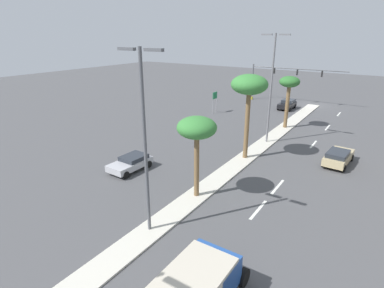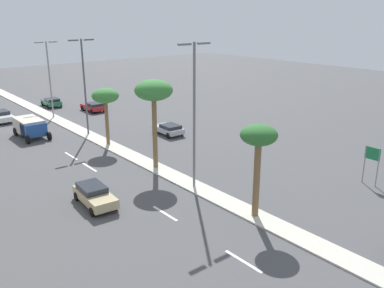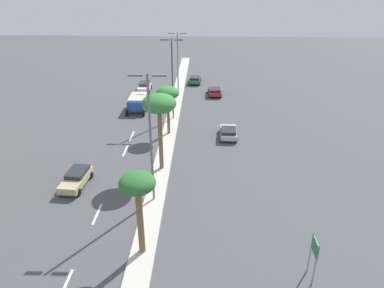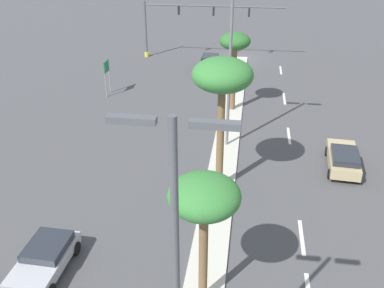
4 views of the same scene
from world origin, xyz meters
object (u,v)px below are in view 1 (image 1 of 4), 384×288
Objects in this scene: palm_tree_outboard at (249,87)px; street_lamp_inboard at (272,82)px; street_lamp_mid at (144,132)px; directional_road_sign at (215,98)px; palm_tree_near at (289,85)px; palm_tree_right at (197,130)px; sedan_tan_inboard at (338,157)px; sedan_silver_far at (131,163)px; box_truck at (197,286)px; traffic_signal_gantry at (275,78)px; sedan_black_rear at (287,104)px.

street_lamp_inboard is (-0.08, -5.52, -0.26)m from palm_tree_outboard.
street_lamp_inboard is at bearing -90.52° from street_lamp_mid.
palm_tree_near is (-11.38, 2.05, 3.25)m from directional_road_sign.
palm_tree_right is 14.95m from sedan_tan_inboard.
palm_tree_outboard is 10.37m from sedan_tan_inboard.
sedan_silver_far is at bearing -39.11° from street_lamp_mid.
palm_tree_outboard reaches higher than palm_tree_near.
street_lamp_mid is (0.16, 5.04, 1.12)m from palm_tree_right.
street_lamp_mid is at bearing -29.99° from box_truck.
street_lamp_inboard reaches higher than traffic_signal_gantry.
directional_road_sign is 12.01m from palm_tree_near.
sedan_tan_inboard is at bearing -122.20° from palm_tree_right.
palm_tree_near is at bearing -79.72° from box_truck.
street_lamp_inboard reaches higher than palm_tree_outboard.
palm_tree_right is at bearing 173.86° from sedan_silver_far.
palm_tree_near is 0.81× the size of palm_tree_outboard.
sedan_tan_inboard is (-7.61, 8.69, -4.73)m from palm_tree_near.
palm_tree_outboard is at bearing 103.84° from traffic_signal_gantry.
palm_tree_near is at bearing -89.89° from street_lamp_inboard.
palm_tree_outboard reaches higher than sedan_tan_inboard.
palm_tree_right is at bearing 89.99° from palm_tree_near.
directional_road_sign is 22.46m from sedan_silver_far.
box_truck is (-11.87, 43.50, -2.94)m from traffic_signal_gantry.
street_lamp_inboard is (-0.01, 6.52, 1.13)m from palm_tree_near.
palm_tree_near is 12.48m from sedan_tan_inboard.
sedan_tan_inboard is 20.39m from box_truck.
street_lamp_mid reaches higher than sedan_black_rear.
sedan_black_rear is (3.02, -17.08, -5.83)m from street_lamp_inboard.
directional_road_sign is at bearing -36.95° from street_lamp_inboard.
palm_tree_outboard reaches higher than palm_tree_right.
traffic_signal_gantry is 3.51× the size of sedan_tan_inboard.
directional_road_sign is 18.66m from palm_tree_outboard.
sedan_black_rear is (-3.62, 4.00, -3.36)m from traffic_signal_gantry.
box_truck is at bearing 144.57° from sedan_silver_far.
palm_tree_near reaches higher than sedan_silver_far.
palm_tree_right is at bearing 100.61° from traffic_signal_gantry.
sedan_black_rear is 21.98m from sedan_tan_inboard.
traffic_signal_gantry reaches higher than palm_tree_right.
traffic_signal_gantry reaches higher than directional_road_sign.
directional_road_sign is 0.71× the size of sedan_tan_inboard.
sedan_tan_inboard is (-7.59, 2.17, -5.86)m from street_lamp_inboard.
palm_tree_right is at bearing -57.25° from box_truck.
directional_road_sign is 0.28× the size of street_lamp_inboard.
traffic_signal_gantry reaches higher than box_truck.
palm_tree_outboard reaches higher than traffic_signal_gantry.
street_lamp_inboard is (-11.40, 8.57, 4.38)m from directional_road_sign.
box_truck is (-8.25, 39.50, 0.42)m from sedan_black_rear.
sedan_silver_far is at bearing 47.55° from palm_tree_outboard.
street_lamp_inboard reaches higher than sedan_silver_far.
palm_tree_right is (-11.38, 22.82, 2.93)m from directional_road_sign.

